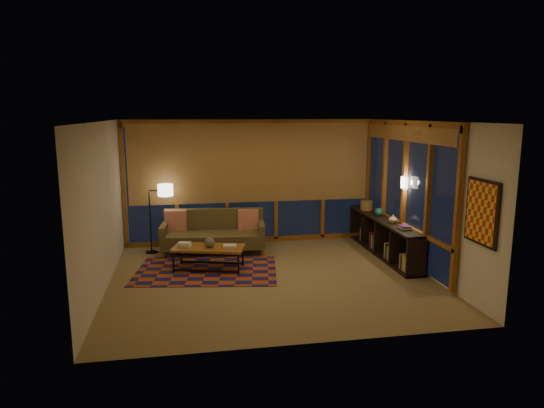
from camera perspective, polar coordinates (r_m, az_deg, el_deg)
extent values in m
cube|color=olive|center=(8.56, -0.11, -8.67)|extent=(5.50, 5.00, 0.01)
cube|color=beige|center=(8.08, -0.12, 9.71)|extent=(5.50, 5.00, 0.01)
cube|color=beige|center=(10.65, -2.47, 2.65)|extent=(5.50, 0.01, 2.70)
cube|color=beige|center=(5.83, 4.20, -4.16)|extent=(5.50, 0.01, 2.70)
cube|color=beige|center=(8.20, -19.40, -0.39)|extent=(0.01, 5.00, 2.70)
cube|color=beige|center=(9.10, 17.20, 0.79)|extent=(0.01, 5.00, 2.70)
cube|color=#A44216|center=(8.99, -7.71, -7.78)|extent=(2.76, 2.06, 0.01)
sphere|color=#26262A|center=(8.88, -7.34, -4.48)|extent=(0.21, 0.21, 0.19)
cylinder|color=#A97F35|center=(10.81, 11.06, -0.16)|extent=(0.29, 0.29, 0.20)
sphere|color=#1A7C6E|center=(10.23, 12.46, -0.92)|extent=(0.17, 0.17, 0.17)
imported|color=tan|center=(9.60, 14.06, -1.72)|extent=(0.18, 0.18, 0.18)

